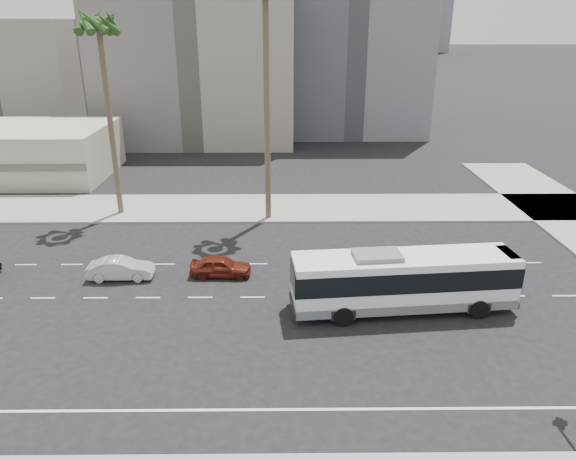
{
  "coord_description": "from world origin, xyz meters",
  "views": [
    {
      "loc": [
        -1.22,
        -26.97,
        14.79
      ],
      "look_at": [
        -0.93,
        4.0,
        2.58
      ],
      "focal_mm": 33.17,
      "sensor_mm": 36.0,
      "label": 1
    }
  ],
  "objects_px": {
    "car_a": "(221,266)",
    "car_b": "(121,269)",
    "city_bus": "(404,280)",
    "palm_mid": "(99,29)"
  },
  "relations": [
    {
      "from": "car_a",
      "to": "palm_mid",
      "type": "height_order",
      "value": "palm_mid"
    },
    {
      "from": "city_bus",
      "to": "car_a",
      "type": "distance_m",
      "value": 11.25
    },
    {
      "from": "car_a",
      "to": "palm_mid",
      "type": "bearing_deg",
      "value": 41.43
    },
    {
      "from": "palm_mid",
      "to": "city_bus",
      "type": "bearing_deg",
      "value": -38.46
    },
    {
      "from": "car_a",
      "to": "palm_mid",
      "type": "distance_m",
      "value": 20.17
    },
    {
      "from": "city_bus",
      "to": "palm_mid",
      "type": "distance_m",
      "value": 28.18
    },
    {
      "from": "car_b",
      "to": "city_bus",
      "type": "bearing_deg",
      "value": -105.35
    },
    {
      "from": "city_bus",
      "to": "car_a",
      "type": "bearing_deg",
      "value": 152.52
    },
    {
      "from": "car_a",
      "to": "car_b",
      "type": "bearing_deg",
      "value": 94.81
    },
    {
      "from": "city_bus",
      "to": "palm_mid",
      "type": "bearing_deg",
      "value": 136.26
    }
  ]
}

